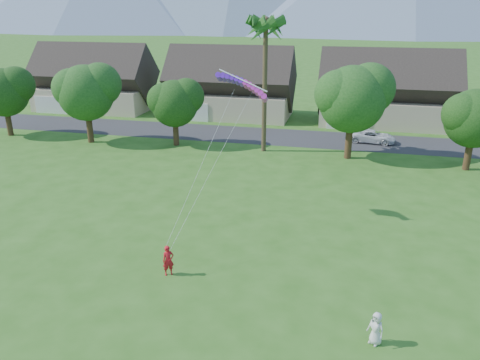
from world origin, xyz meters
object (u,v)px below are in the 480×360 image
(kite_flyer, at_px, (168,261))
(parafoil_kite, at_px, (244,83))
(parked_car, at_px, (373,136))
(watcher, at_px, (376,328))

(kite_flyer, bearing_deg, parafoil_kite, 41.87)
(parked_car, relative_size, parafoil_kite, 1.33)
(kite_flyer, xyz_separation_m, parked_car, (11.12, 28.74, -0.18))
(watcher, height_order, parked_car, watcher)
(kite_flyer, relative_size, parked_car, 0.36)
(parked_car, bearing_deg, kite_flyer, 166.64)
(kite_flyer, xyz_separation_m, watcher, (10.30, -3.07, -0.08))
(watcher, relative_size, parafoil_kite, 0.43)
(kite_flyer, height_order, parafoil_kite, parafoil_kite)
(kite_flyer, bearing_deg, watcher, -51.21)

